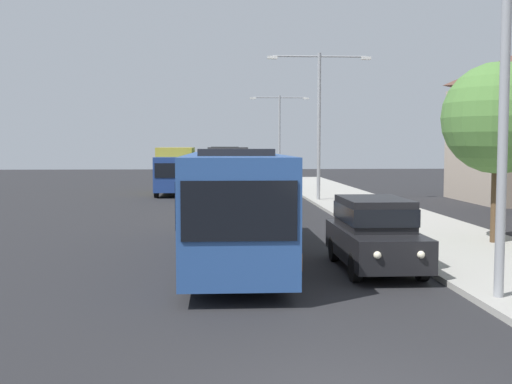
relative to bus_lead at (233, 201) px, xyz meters
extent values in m
cube|color=#284C8C|center=(0.00, 0.02, 0.01)|extent=(2.50, 11.32, 2.70)
cube|color=black|center=(1.27, 0.02, 0.36)|extent=(0.04, 10.42, 1.00)
cube|color=black|center=(-1.27, 0.02, 0.36)|extent=(0.04, 10.42, 1.00)
cube|color=black|center=(0.00, -5.66, 0.31)|extent=(2.30, 0.04, 1.20)
cube|color=orange|center=(1.28, 0.02, -0.79)|extent=(0.03, 10.76, 0.36)
cube|color=black|center=(0.00, -3.38, 1.44)|extent=(1.75, 0.90, 0.16)
cylinder|color=black|center=(1.10, -3.49, -1.19)|extent=(0.28, 1.00, 1.00)
cylinder|color=black|center=(-1.10, -3.49, -1.19)|extent=(0.28, 1.00, 1.00)
cylinder|color=black|center=(1.10, 3.14, -1.19)|extent=(0.28, 1.00, 1.00)
cylinder|color=black|center=(-1.10, 3.14, -1.19)|extent=(0.28, 1.00, 1.00)
cube|color=silver|center=(0.00, 13.04, 0.01)|extent=(2.50, 10.90, 2.70)
cube|color=black|center=(1.27, 13.04, 0.36)|extent=(0.04, 10.03, 1.00)
cube|color=black|center=(-1.27, 13.04, 0.36)|extent=(0.04, 10.03, 1.00)
cube|color=black|center=(0.00, 7.56, 0.31)|extent=(2.30, 0.04, 1.20)
cube|color=navy|center=(1.28, 13.04, -0.79)|extent=(0.03, 10.36, 0.36)
cube|color=black|center=(0.00, 9.76, 1.44)|extent=(1.75, 0.90, 0.16)
cylinder|color=black|center=(1.10, 9.66, -1.19)|extent=(0.28, 1.00, 1.00)
cylinder|color=black|center=(-1.10, 9.66, -1.19)|extent=(0.28, 1.00, 1.00)
cylinder|color=black|center=(1.10, 16.03, -1.19)|extent=(0.28, 1.00, 1.00)
cylinder|color=black|center=(-1.10, 16.03, -1.19)|extent=(0.28, 1.00, 1.00)
cube|color=#33724C|center=(0.00, 26.08, 0.01)|extent=(2.50, 11.96, 2.70)
cube|color=black|center=(1.27, 26.08, 0.36)|extent=(0.04, 11.00, 1.00)
cube|color=black|center=(-1.27, 26.08, 0.36)|extent=(0.04, 11.00, 1.00)
cube|color=black|center=(0.00, 20.08, 0.31)|extent=(2.30, 0.04, 1.20)
cube|color=orange|center=(1.28, 26.08, -0.79)|extent=(0.03, 11.36, 0.36)
cube|color=black|center=(0.00, 22.49, 1.44)|extent=(1.75, 0.90, 0.16)
cylinder|color=black|center=(1.10, 22.37, -1.19)|extent=(0.28, 1.00, 1.00)
cylinder|color=black|center=(-1.10, 22.37, -1.19)|extent=(0.28, 1.00, 1.00)
cylinder|color=black|center=(1.10, 29.37, -1.19)|extent=(0.28, 1.00, 1.00)
cylinder|color=black|center=(-1.10, 29.37, -1.19)|extent=(0.28, 1.00, 1.00)
cube|color=black|center=(3.70, -1.73, -0.99)|extent=(1.84, 4.50, 0.80)
cube|color=black|center=(3.70, -1.58, -0.19)|extent=(1.62, 2.61, 0.80)
cube|color=black|center=(3.70, -1.58, -0.19)|extent=(1.66, 2.70, 0.44)
sphere|color=#F9EFCC|center=(3.19, -4.00, -0.89)|extent=(0.18, 0.18, 0.18)
sphere|color=#F9EFCC|center=(4.20, -4.00, -0.89)|extent=(0.18, 0.18, 0.18)
cylinder|color=black|center=(2.88, -3.13, -1.34)|extent=(0.22, 0.70, 0.70)
cylinder|color=black|center=(4.52, -3.13, -1.34)|extent=(0.22, 0.70, 0.70)
cylinder|color=black|center=(2.88, -0.33, -1.34)|extent=(0.22, 0.70, 0.70)
cylinder|color=black|center=(4.52, -0.33, -1.34)|extent=(0.22, 0.70, 0.70)
cube|color=navy|center=(-3.30, 22.05, -0.24)|extent=(2.30, 1.80, 2.20)
cube|color=gold|center=(-3.30, 25.60, 0.11)|extent=(2.35, 5.32, 2.70)
cube|color=black|center=(-3.30, 21.13, 0.06)|extent=(2.07, 0.04, 0.90)
cylinder|color=black|center=(-4.33, 22.05, -1.24)|extent=(0.26, 0.90, 0.90)
cylinder|color=black|center=(-2.27, 22.05, -1.24)|extent=(0.26, 0.90, 0.90)
cylinder|color=black|center=(-4.33, 26.66, -1.24)|extent=(0.26, 0.90, 0.90)
cylinder|color=black|center=(-2.27, 26.66, -1.24)|extent=(0.26, 0.90, 0.90)
cylinder|color=gray|center=(5.40, -5.40, 2.89)|extent=(0.20, 0.20, 8.85)
cylinder|color=gray|center=(5.40, 18.41, 2.68)|extent=(0.20, 0.20, 8.43)
cylinder|color=gray|center=(4.05, 18.41, 6.69)|extent=(2.71, 0.10, 0.10)
cube|color=silver|center=(2.69, 18.41, 6.61)|extent=(0.56, 0.28, 0.16)
cylinder|color=gray|center=(6.75, 18.41, 6.69)|extent=(2.71, 0.10, 0.10)
cube|color=silver|center=(8.10, 18.41, 6.61)|extent=(0.56, 0.28, 0.16)
cylinder|color=gray|center=(5.40, 42.23, 2.40)|extent=(0.20, 0.20, 7.88)
cylinder|color=gray|center=(4.13, 42.23, 6.14)|extent=(2.54, 0.10, 0.10)
cube|color=silver|center=(2.86, 42.23, 6.06)|extent=(0.56, 0.28, 0.16)
cylinder|color=gray|center=(6.67, 42.23, 6.14)|extent=(2.54, 0.10, 0.10)
cube|color=silver|center=(7.94, 42.23, 6.06)|extent=(0.56, 0.28, 0.16)
cylinder|color=#4C3823|center=(8.56, 1.85, -0.25)|extent=(0.32, 0.32, 2.58)
sphere|color=#4C7A38|center=(8.56, 1.85, 2.48)|extent=(3.59, 3.59, 3.59)
camera|label=1|loc=(-0.40, -18.04, 1.60)|focal=44.43mm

